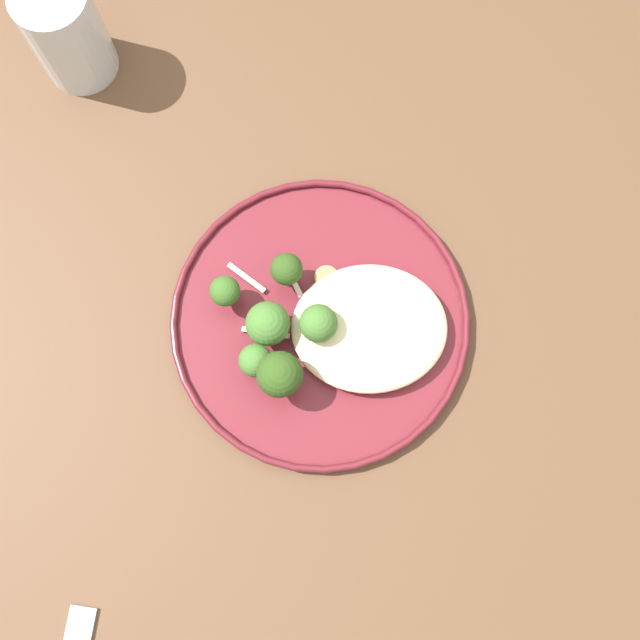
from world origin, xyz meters
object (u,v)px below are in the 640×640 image
at_px(seared_scallop_front_small, 381,371).
at_px(seared_scallop_large_seared, 351,331).
at_px(dinner_plate, 320,323).
at_px(seared_scallop_tiny_bay, 328,303).
at_px(seared_scallop_half_hidden, 387,290).
at_px(broccoli_floret_small_sprig, 280,375).
at_px(broccoli_floret_near_rim, 318,324).
at_px(seared_scallop_left_edge, 326,278).
at_px(broccoli_floret_center_pile, 256,361).
at_px(water_glass, 68,36).
at_px(broccoli_floret_front_edge, 225,292).
at_px(broccoli_floret_left_leaning, 287,270).
at_px(broccoli_floret_split_head, 268,324).
at_px(seared_scallop_tilted_round, 372,308).
at_px(seared_scallop_on_noodles, 417,365).

bearing_deg(seared_scallop_front_small, seared_scallop_large_seared, 124.70).
bearing_deg(dinner_plate, seared_scallop_tiny_bay, 62.88).
xyz_separation_m(seared_scallop_half_hidden, broccoli_floret_small_sprig, (-0.10, -0.08, 0.03)).
relative_size(seared_scallop_front_small, broccoli_floret_near_rim, 0.42).
bearing_deg(seared_scallop_half_hidden, seared_scallop_left_edge, 166.30).
relative_size(seared_scallop_front_small, seared_scallop_half_hidden, 1.06).
height_order(seared_scallop_large_seared, broccoli_floret_center_pile, broccoli_floret_center_pile).
xyz_separation_m(broccoli_floret_center_pile, water_glass, (-0.18, 0.33, 0.01)).
bearing_deg(seared_scallop_left_edge, seared_scallop_front_small, -62.20).
height_order(broccoli_floret_center_pile, broccoli_floret_front_edge, same).
relative_size(seared_scallop_half_hidden, broccoli_floret_front_edge, 0.50).
bearing_deg(broccoli_floret_front_edge, broccoli_floret_left_leaning, 17.36).
bearing_deg(broccoli_floret_center_pile, seared_scallop_left_edge, 50.05).
distance_m(seared_scallop_left_edge, broccoli_floret_near_rim, 0.06).
height_order(seared_scallop_front_small, broccoli_floret_left_leaning, broccoli_floret_left_leaning).
bearing_deg(dinner_plate, seared_scallop_front_small, -42.42).
distance_m(dinner_plate, broccoli_floret_split_head, 0.06).
bearing_deg(broccoli_floret_left_leaning, water_glass, 130.59).
bearing_deg(broccoli_floret_split_head, seared_scallop_tilted_round, 9.95).
height_order(seared_scallop_front_small, broccoli_floret_split_head, broccoli_floret_split_head).
distance_m(seared_scallop_left_edge, water_glass, 0.35).
relative_size(seared_scallop_on_noodles, broccoli_floret_front_edge, 0.49).
bearing_deg(seared_scallop_left_edge, water_glass, 134.83).
bearing_deg(broccoli_floret_left_leaning, seared_scallop_on_noodles, -37.29).
relative_size(dinner_plate, broccoli_floret_center_pile, 6.33).
height_order(seared_scallop_half_hidden, water_glass, water_glass).
xyz_separation_m(seared_scallop_large_seared, seared_scallop_left_edge, (-0.02, 0.05, -0.00)).
bearing_deg(seared_scallop_tilted_round, seared_scallop_left_edge, 144.46).
bearing_deg(broccoli_floret_left_leaning, broccoli_floret_near_rim, -62.48).
relative_size(broccoli_floret_split_head, broccoli_floret_near_rim, 0.96).
height_order(seared_scallop_large_seared, seared_scallop_left_edge, seared_scallop_large_seared).
relative_size(seared_scallop_left_edge, broccoli_floret_near_rim, 0.39).
height_order(seared_scallop_on_noodles, broccoli_floret_small_sprig, broccoli_floret_small_sprig).
height_order(seared_scallop_left_edge, broccoli_floret_near_rim, broccoli_floret_near_rim).
bearing_deg(seared_scallop_large_seared, broccoli_floret_split_head, 176.00).
relative_size(dinner_plate, broccoli_floret_left_leaning, 5.74).
bearing_deg(broccoli_floret_left_leaning, seared_scallop_tiny_bay, -36.23).
bearing_deg(broccoli_floret_center_pile, broccoli_floret_near_rim, 27.82).
xyz_separation_m(seared_scallop_tiny_bay, broccoli_floret_near_rim, (-0.01, -0.03, 0.03)).
xyz_separation_m(seared_scallop_tilted_round, seared_scallop_left_edge, (-0.04, 0.03, 0.00)).
distance_m(broccoli_floret_left_leaning, broccoli_floret_center_pile, 0.09).
bearing_deg(broccoli_floret_center_pile, seared_scallop_tilted_round, 24.61).
height_order(seared_scallop_large_seared, broccoli_floret_left_leaning, broccoli_floret_left_leaning).
xyz_separation_m(broccoli_floret_split_head, broccoli_floret_front_edge, (-0.04, 0.03, -0.00)).
height_order(dinner_plate, water_glass, water_glass).
bearing_deg(seared_scallop_on_noodles, broccoli_floret_left_leaning, 142.71).
xyz_separation_m(seared_scallop_large_seared, broccoli_floret_center_pile, (-0.09, -0.03, 0.02)).
bearing_deg(seared_scallop_tilted_round, water_glass, 136.08).
xyz_separation_m(broccoli_floret_center_pile, broccoli_floret_front_edge, (-0.03, 0.07, 0.00)).
height_order(seared_scallop_left_edge, broccoli_floret_split_head, broccoli_floret_split_head).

